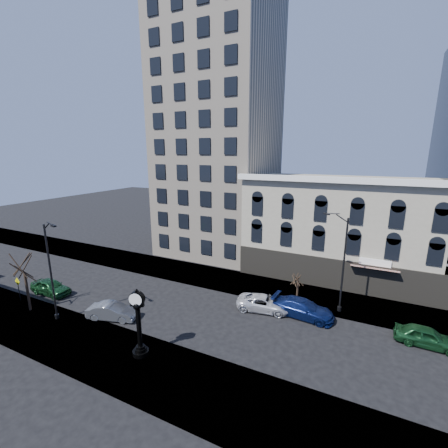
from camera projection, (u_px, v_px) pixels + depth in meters
The scene contains 16 objects.
ground at pixel (188, 311), 29.04m from camera, with size 160.00×160.00×0.00m, color black.
sidewalk_far at pixel (224, 279), 36.03m from camera, with size 160.00×6.00×0.12m, color gray.
sidewalk_near at pixel (129, 360), 22.02m from camera, with size 160.00×6.00×0.12m, color gray.
cream_tower at pixel (218, 122), 43.65m from camera, with size 15.90×15.40×42.50m.
victorian_row at pixel (340, 228), 36.48m from camera, with size 22.60×11.19×12.50m.
street_clock at pixel (139, 325), 22.04m from camera, with size 1.21×1.21×5.34m.
street_lamp_near at pixel (50, 246), 25.39m from camera, with size 2.41×0.78×9.41m.
street_lamp_far at pixel (338, 237), 27.47m from camera, with size 2.50×0.61×9.67m.
bare_tree_near at pixel (23, 263), 27.85m from camera, with size 3.67×3.67×6.31m.
bare_tree_far at pixel (298, 276), 30.04m from camera, with size 2.11×2.11×3.63m.
warning_sign at pixel (18, 285), 30.27m from camera, with size 0.83×0.08×2.56m.
car_near_a at pixel (51, 287), 32.29m from camera, with size 1.90×4.73×1.61m, color #143F1E.
car_near_b at pixel (112, 311), 27.45m from camera, with size 1.59×4.55×1.50m, color #595B60.
car_far_a at pixel (264, 303), 28.99m from camera, with size 2.42×5.24×1.46m, color silver.
car_far_b at pixel (303, 308), 27.83m from camera, with size 2.32×5.72×1.66m, color #0C194C.
car_far_c at pixel (427, 337), 23.62m from camera, with size 1.84×4.58×1.56m, color #143F1E.
Camera 1 is at (14.63, -22.12, 14.96)m, focal length 24.00 mm.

